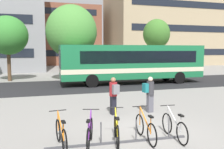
{
  "coord_description": "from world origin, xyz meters",
  "views": [
    {
      "loc": [
        -3.24,
        -7.3,
        2.84
      ],
      "look_at": [
        0.27,
        4.81,
        1.52
      ],
      "focal_mm": 38.08,
      "sensor_mm": 36.0,
      "label": 1
    }
  ],
  "objects_px": {
    "city_bus": "(132,62)",
    "parked_bicycle_yellow_2": "(116,130)",
    "commuter_grey_pack_1": "(114,93)",
    "street_tree_0": "(72,32)",
    "commuter_teal_pack_0": "(149,92)",
    "parked_bicycle_orange_0": "(61,135)",
    "parked_bicycle_orange_3": "(145,129)",
    "street_tree_1": "(156,34)",
    "street_tree_2": "(8,36)",
    "parked_bicycle_purple_1": "(90,133)",
    "parked_bicycle_white_4": "(174,127)"
  },
  "relations": [
    {
      "from": "city_bus",
      "to": "parked_bicycle_yellow_2",
      "type": "distance_m",
      "value": 13.03
    },
    {
      "from": "commuter_grey_pack_1",
      "to": "street_tree_0",
      "type": "relative_size",
      "value": 0.24
    },
    {
      "from": "city_bus",
      "to": "commuter_teal_pack_0",
      "type": "xyz_separation_m",
      "value": [
        -2.58,
        -8.93,
        -0.84
      ]
    },
    {
      "from": "street_tree_0",
      "to": "parked_bicycle_yellow_2",
      "type": "bearing_deg",
      "value": -91.71
    },
    {
      "from": "parked_bicycle_orange_0",
      "to": "commuter_grey_pack_1",
      "type": "xyz_separation_m",
      "value": [
        2.46,
        2.92,
        0.57
      ]
    },
    {
      "from": "city_bus",
      "to": "street_tree_0",
      "type": "distance_m",
      "value": 6.3
    },
    {
      "from": "parked_bicycle_yellow_2",
      "to": "commuter_teal_pack_0",
      "type": "bearing_deg",
      "value": -26.97
    },
    {
      "from": "parked_bicycle_orange_3",
      "to": "street_tree_1",
      "type": "xyz_separation_m",
      "value": [
        10.19,
        19.64,
        4.32
      ]
    },
    {
      "from": "commuter_teal_pack_0",
      "to": "parked_bicycle_orange_0",
      "type": "bearing_deg",
      "value": -154.49
    },
    {
      "from": "parked_bicycle_yellow_2",
      "to": "street_tree_1",
      "type": "relative_size",
      "value": 0.26
    },
    {
      "from": "parked_bicycle_orange_0",
      "to": "parked_bicycle_orange_3",
      "type": "height_order",
      "value": "same"
    },
    {
      "from": "parked_bicycle_orange_0",
      "to": "commuter_teal_pack_0",
      "type": "distance_m",
      "value": 5.07
    },
    {
      "from": "city_bus",
      "to": "street_tree_2",
      "type": "height_order",
      "value": "street_tree_2"
    },
    {
      "from": "street_tree_1",
      "to": "street_tree_0",
      "type": "bearing_deg",
      "value": -157.96
    },
    {
      "from": "street_tree_0",
      "to": "street_tree_1",
      "type": "bearing_deg",
      "value": 22.04
    },
    {
      "from": "parked_bicycle_orange_0",
      "to": "parked_bicycle_orange_3",
      "type": "distance_m",
      "value": 2.59
    },
    {
      "from": "parked_bicycle_yellow_2",
      "to": "street_tree_2",
      "type": "distance_m",
      "value": 17.66
    },
    {
      "from": "parked_bicycle_yellow_2",
      "to": "parked_bicycle_orange_3",
      "type": "distance_m",
      "value": 0.93
    },
    {
      "from": "parked_bicycle_purple_1",
      "to": "parked_bicycle_white_4",
      "type": "relative_size",
      "value": 0.97
    },
    {
      "from": "parked_bicycle_orange_3",
      "to": "parked_bicycle_white_4",
      "type": "xyz_separation_m",
      "value": [
        0.93,
        -0.14,
        0.0
      ]
    },
    {
      "from": "parked_bicycle_orange_0",
      "to": "parked_bicycle_white_4",
      "type": "bearing_deg",
      "value": -101.63
    },
    {
      "from": "parked_bicycle_yellow_2",
      "to": "parked_bicycle_purple_1",
      "type": "bearing_deg",
      "value": 103.39
    },
    {
      "from": "city_bus",
      "to": "commuter_grey_pack_1",
      "type": "height_order",
      "value": "city_bus"
    },
    {
      "from": "city_bus",
      "to": "commuter_teal_pack_0",
      "type": "bearing_deg",
      "value": 74.32
    },
    {
      "from": "street_tree_0",
      "to": "parked_bicycle_orange_0",
      "type": "bearing_deg",
      "value": -97.93
    },
    {
      "from": "parked_bicycle_yellow_2",
      "to": "parked_bicycle_white_4",
      "type": "xyz_separation_m",
      "value": [
        1.86,
        -0.22,
        0.0
      ]
    },
    {
      "from": "parked_bicycle_orange_3",
      "to": "commuter_grey_pack_1",
      "type": "xyz_separation_m",
      "value": [
        -0.11,
        3.11,
        0.57
      ]
    },
    {
      "from": "parked_bicycle_white_4",
      "to": "street_tree_2",
      "type": "bearing_deg",
      "value": 25.95
    },
    {
      "from": "parked_bicycle_orange_3",
      "to": "street_tree_0",
      "type": "height_order",
      "value": "street_tree_0"
    },
    {
      "from": "city_bus",
      "to": "parked_bicycle_orange_3",
      "type": "height_order",
      "value": "city_bus"
    },
    {
      "from": "parked_bicycle_yellow_2",
      "to": "street_tree_1",
      "type": "xyz_separation_m",
      "value": [
        11.11,
        19.57,
        4.32
      ]
    },
    {
      "from": "commuter_grey_pack_1",
      "to": "street_tree_2",
      "type": "relative_size",
      "value": 0.28
    },
    {
      "from": "parked_bicycle_orange_0",
      "to": "street_tree_0",
      "type": "relative_size",
      "value": 0.25
    },
    {
      "from": "parked_bicycle_orange_0",
      "to": "parked_bicycle_purple_1",
      "type": "height_order",
      "value": "same"
    },
    {
      "from": "city_bus",
      "to": "street_tree_1",
      "type": "distance_m",
      "value": 10.18
    },
    {
      "from": "parked_bicycle_purple_1",
      "to": "street_tree_0",
      "type": "height_order",
      "value": "street_tree_0"
    },
    {
      "from": "parked_bicycle_purple_1",
      "to": "street_tree_0",
      "type": "bearing_deg",
      "value": 11.14
    },
    {
      "from": "parked_bicycle_orange_3",
      "to": "parked_bicycle_white_4",
      "type": "relative_size",
      "value": 1.0
    },
    {
      "from": "parked_bicycle_purple_1",
      "to": "city_bus",
      "type": "bearing_deg",
      "value": -10.37
    },
    {
      "from": "street_tree_1",
      "to": "street_tree_2",
      "type": "relative_size",
      "value": 1.11
    },
    {
      "from": "commuter_grey_pack_1",
      "to": "parked_bicycle_orange_0",
      "type": "bearing_deg",
      "value": 131.79
    },
    {
      "from": "parked_bicycle_white_4",
      "to": "street_tree_2",
      "type": "distance_m",
      "value": 18.47
    },
    {
      "from": "parked_bicycle_purple_1",
      "to": "commuter_grey_pack_1",
      "type": "height_order",
      "value": "commuter_grey_pack_1"
    },
    {
      "from": "street_tree_1",
      "to": "commuter_teal_pack_0",
      "type": "bearing_deg",
      "value": -117.47
    },
    {
      "from": "parked_bicycle_orange_3",
      "to": "commuter_grey_pack_1",
      "type": "bearing_deg",
      "value": 4.3
    },
    {
      "from": "street_tree_0",
      "to": "city_bus",
      "type": "bearing_deg",
      "value": -35.84
    },
    {
      "from": "city_bus",
      "to": "commuter_teal_pack_0",
      "type": "relative_size",
      "value": 7.4
    },
    {
      "from": "parked_bicycle_orange_0",
      "to": "parked_bicycle_yellow_2",
      "type": "height_order",
      "value": "same"
    },
    {
      "from": "parked_bicycle_purple_1",
      "to": "street_tree_2",
      "type": "bearing_deg",
      "value": 30.38
    },
    {
      "from": "commuter_teal_pack_0",
      "to": "street_tree_1",
      "type": "distance_m",
      "value": 19.06
    }
  ]
}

